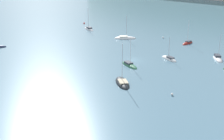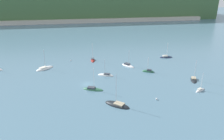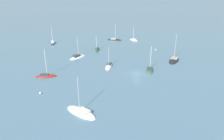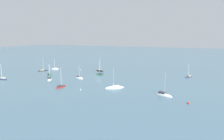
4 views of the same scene
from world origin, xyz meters
name	(u,v)px [view 2 (image 2 of 4)]	position (x,y,z in m)	size (l,w,h in m)	color
ground_plane	(87,84)	(0.00, 0.00, 0.00)	(600.00, 600.00, 0.00)	slate
hillside_ridge	(75,4)	(0.00, 196.81, 16.84)	(327.26, 75.03, 33.68)	#42663D
shore_town_strip	(77,21)	(0.00, 155.79, 1.96)	(278.17, 6.00, 3.93)	beige
sailboat_0	(194,80)	(43.28, -3.53, 0.10)	(5.35, 7.64, 9.25)	black
sailboat_1	(117,105)	(8.36, -18.13, 0.06)	(8.78, 8.23, 11.67)	black
sailboat_2	(93,89)	(1.69, -5.32, 0.09)	(8.15, 5.39, 9.23)	#2D6647
sailboat_3	(128,66)	(20.74, 17.48, 0.12)	(6.17, 7.66, 9.23)	silver
sailboat_4	(166,57)	(44.22, 27.16, 0.13)	(7.19, 2.03, 9.04)	#232D4C
sailboat_5	(93,60)	(4.81, 29.10, 0.09)	(2.53, 6.88, 9.92)	maroon
sailboat_6	(200,90)	(40.54, -12.98, 0.12)	(5.24, 3.65, 7.65)	silver
sailboat_8	(106,75)	(8.44, 7.53, 0.07)	(7.19, 4.77, 8.18)	white
sailboat_9	(45,69)	(-18.40, 20.50, 0.07)	(8.80, 7.89, 10.23)	white
sailboat_10	(148,72)	(27.87, 8.45, 0.10)	(5.65, 3.72, 7.70)	#2D6647
mooring_buoy_1	(71,60)	(-6.49, 30.31, 0.29)	(0.58, 0.58, 0.58)	white
mooring_buoy_2	(157,99)	(22.20, -16.81, 0.31)	(0.63, 0.63, 0.63)	white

